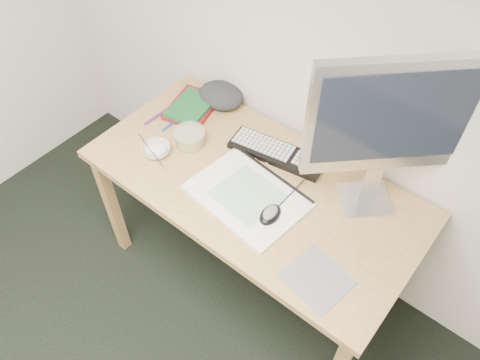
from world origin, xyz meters
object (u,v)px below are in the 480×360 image
object	(u,v)px
rice_bowl	(157,150)
desk	(253,194)
sketchpad	(248,196)
keyboard	(277,153)
monitor	(390,122)

from	to	relation	value
rice_bowl	desk	bearing A→B (deg)	17.91
sketchpad	keyboard	distance (m)	0.26
sketchpad	keyboard	bearing A→B (deg)	106.31
desk	sketchpad	distance (m)	0.12
keyboard	monitor	distance (m)	0.58
keyboard	monitor	xyz separation A→B (m)	(0.42, 0.02, 0.40)
desk	sketchpad	size ratio (longest dim) A/B	3.13
rice_bowl	keyboard	bearing A→B (deg)	37.92
keyboard	sketchpad	bearing A→B (deg)	-89.69
desk	sketchpad	xyz separation A→B (m)	(0.03, -0.08, 0.09)
keyboard	monitor	world-z (taller)	monitor
sketchpad	monitor	xyz separation A→B (m)	(0.37, 0.28, 0.41)
desk	keyboard	distance (m)	0.21
sketchpad	rice_bowl	distance (m)	0.46
desk	rice_bowl	distance (m)	0.45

